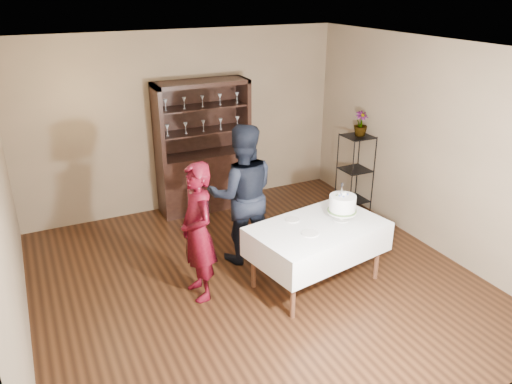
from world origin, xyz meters
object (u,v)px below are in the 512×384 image
Objects in this scene: cake at (342,205)px; cake_table at (317,239)px; china_hutch at (204,168)px; man at (242,194)px; potted_plant at (361,124)px; plant_etagere at (355,170)px; woman at (198,232)px.

cake_table is at bearing -178.03° from cake.
man is (-0.11, -1.70, 0.23)m from china_hutch.
potted_plant is at bearing 48.47° from cake.
plant_etagere is 0.75× the size of woman.
plant_etagere is at bearing 179.98° from potted_plant.
china_hutch is at bearing 106.17° from cake.
potted_plant is (2.11, -1.05, 0.70)m from china_hutch.
cake is (0.75, -2.59, 0.28)m from china_hutch.
man is at bearing -93.73° from china_hutch.
cake_table is 1.38m from woman.
cake_table is 0.49m from cake.
plant_etagere is 0.72× the size of cake_table.
cake_table is 2.42m from potted_plant.
cake_table is 3.50× the size of cake.
cake is at bearing -131.53° from potted_plant.
woman is (-2.97, -1.18, 0.15)m from plant_etagere.
plant_etagere is 2.27m from cake_table.
plant_etagere is at bearing 109.05° from woman.
cake_table is at bearing -80.70° from china_hutch.
man is 3.76× the size of cake.
china_hutch is 2.71m from cake.
man is 1.24m from cake.
woman is at bearing 167.79° from cake.
china_hutch is 1.20× the size of cake_table.
plant_etagere is (2.08, -1.05, -0.01)m from china_hutch.
cake_table is 4.57× the size of potted_plant.
woman is 3.36× the size of cake.
woman is 3.28m from potted_plant.
china_hutch is 2.64m from cake_table.
potted_plant reaches higher than plant_etagere.
cake_table is at bearing 136.95° from man.
man reaches higher than potted_plant.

